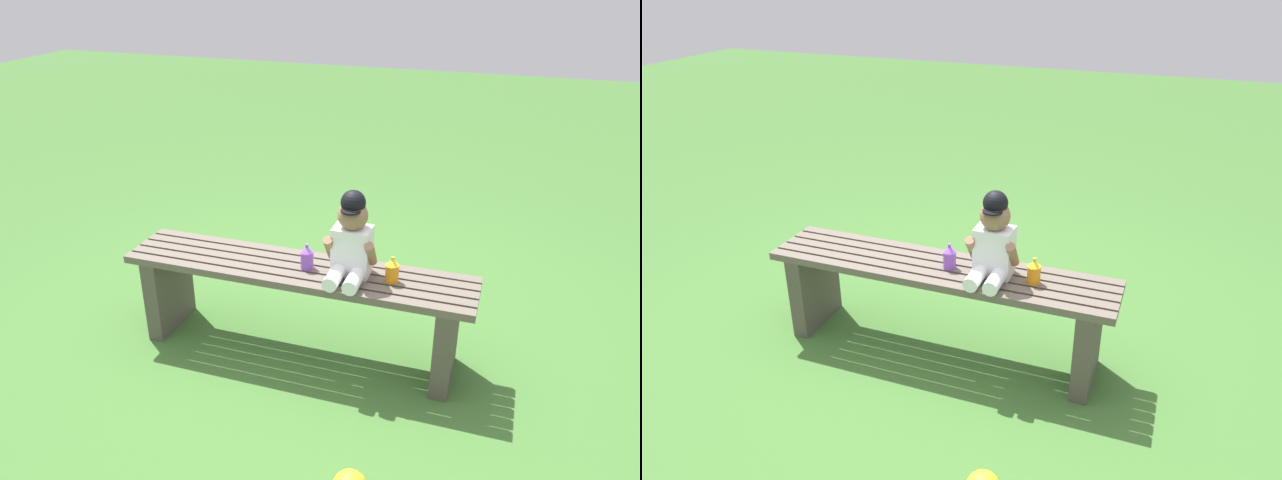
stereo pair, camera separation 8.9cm
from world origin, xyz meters
TOP-DOWN VIEW (x-y plane):
  - ground_plane at (0.00, 0.00)m, footprint 16.00×16.00m
  - park_bench at (0.00, -0.00)m, footprint 1.67×0.34m
  - child_figure at (0.26, 0.00)m, footprint 0.23×0.27m
  - sippy_cup_left at (0.05, -0.00)m, footprint 0.06×0.06m
  - sippy_cup_right at (0.45, -0.00)m, footprint 0.06×0.06m

SIDE VIEW (x-z plane):
  - ground_plane at x=0.00m, z-range 0.00..0.00m
  - park_bench at x=0.00m, z-range 0.08..0.55m
  - sippy_cup_left at x=0.05m, z-range 0.46..0.59m
  - sippy_cup_right at x=0.45m, z-range 0.46..0.59m
  - child_figure at x=0.26m, z-range 0.44..0.85m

